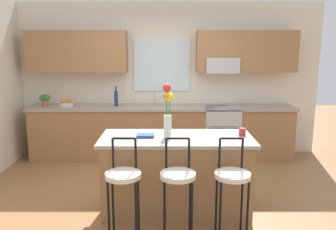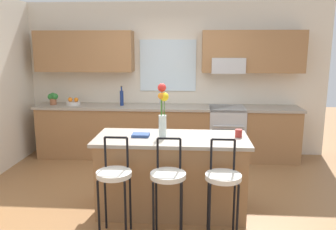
{
  "view_description": "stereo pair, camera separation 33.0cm",
  "coord_description": "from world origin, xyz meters",
  "px_view_note": "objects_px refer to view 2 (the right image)",
  "views": [
    {
      "loc": [
        0.11,
        -4.18,
        1.98
      ],
      "look_at": [
        0.1,
        0.55,
        1.0
      ],
      "focal_mm": 36.92,
      "sensor_mm": 36.0,
      "label": 1
    },
    {
      "loc": [
        0.44,
        -4.17,
        1.98
      ],
      "look_at": [
        0.1,
        0.55,
        1.0
      ],
      "focal_mm": 36.92,
      "sensor_mm": 36.0,
      "label": 2
    }
  ],
  "objects_px": {
    "bar_stool_middle": "(168,180)",
    "mug_ceramic": "(239,133)",
    "bottle_olive_oil": "(122,98)",
    "oven_range": "(226,133)",
    "cookbook": "(141,135)",
    "fruit_bowl_oranges": "(73,102)",
    "bar_stool_far": "(223,181)",
    "kitchen_island": "(172,174)",
    "potted_plant_small": "(53,98)",
    "flower_vase": "(163,109)",
    "bar_stool_near": "(114,178)"
  },
  "relations": [
    {
      "from": "bar_stool_middle",
      "to": "mug_ceramic",
      "type": "distance_m",
      "value": 1.06
    },
    {
      "from": "bottle_olive_oil",
      "to": "oven_range",
      "type": "bearing_deg",
      "value": -0.78
    },
    {
      "from": "cookbook",
      "to": "fruit_bowl_oranges",
      "type": "xyz_separation_m",
      "value": [
        -1.5,
        2.02,
        0.03
      ]
    },
    {
      "from": "oven_range",
      "to": "bar_stool_far",
      "type": "relative_size",
      "value": 0.88
    },
    {
      "from": "cookbook",
      "to": "bottle_olive_oil",
      "type": "xyz_separation_m",
      "value": [
        -0.63,
        2.02,
        0.12
      ]
    },
    {
      "from": "kitchen_island",
      "to": "bar_stool_middle",
      "type": "height_order",
      "value": "bar_stool_middle"
    },
    {
      "from": "mug_ceramic",
      "to": "potted_plant_small",
      "type": "xyz_separation_m",
      "value": [
        -3.0,
        1.97,
        0.08
      ]
    },
    {
      "from": "oven_range",
      "to": "kitchen_island",
      "type": "distance_m",
      "value": 2.16
    },
    {
      "from": "mug_ceramic",
      "to": "potted_plant_small",
      "type": "bearing_deg",
      "value": 146.74
    },
    {
      "from": "flower_vase",
      "to": "fruit_bowl_oranges",
      "type": "bearing_deg",
      "value": 130.8
    },
    {
      "from": "bar_stool_near",
      "to": "flower_vase",
      "type": "xyz_separation_m",
      "value": [
        0.45,
        0.57,
        0.61
      ]
    },
    {
      "from": "fruit_bowl_oranges",
      "to": "bottle_olive_oil",
      "type": "relative_size",
      "value": 0.7
    },
    {
      "from": "fruit_bowl_oranges",
      "to": "mug_ceramic",
      "type": "bearing_deg",
      "value": -36.73
    },
    {
      "from": "flower_vase",
      "to": "mug_ceramic",
      "type": "xyz_separation_m",
      "value": [
        0.87,
        0.07,
        -0.28
      ]
    },
    {
      "from": "bar_stool_middle",
      "to": "cookbook",
      "type": "relative_size",
      "value": 5.21
    },
    {
      "from": "flower_vase",
      "to": "bottle_olive_oil",
      "type": "bearing_deg",
      "value": 113.65
    },
    {
      "from": "oven_range",
      "to": "potted_plant_small",
      "type": "distance_m",
      "value": 3.11
    },
    {
      "from": "oven_range",
      "to": "bar_stool_near",
      "type": "bearing_deg",
      "value": -118.07
    },
    {
      "from": "bar_stool_middle",
      "to": "bottle_olive_oil",
      "type": "xyz_separation_m",
      "value": [
        -0.99,
        2.61,
        0.42
      ]
    },
    {
      "from": "bar_stool_near",
      "to": "flower_vase",
      "type": "height_order",
      "value": "flower_vase"
    },
    {
      "from": "flower_vase",
      "to": "fruit_bowl_oranges",
      "type": "relative_size",
      "value": 2.59
    },
    {
      "from": "cookbook",
      "to": "potted_plant_small",
      "type": "height_order",
      "value": "potted_plant_small"
    },
    {
      "from": "bar_stool_middle",
      "to": "bar_stool_far",
      "type": "relative_size",
      "value": 1.0
    },
    {
      "from": "fruit_bowl_oranges",
      "to": "potted_plant_small",
      "type": "distance_m",
      "value": 0.37
    },
    {
      "from": "flower_vase",
      "to": "potted_plant_small",
      "type": "height_order",
      "value": "flower_vase"
    },
    {
      "from": "mug_ceramic",
      "to": "cookbook",
      "type": "height_order",
      "value": "mug_ceramic"
    },
    {
      "from": "bar_stool_near",
      "to": "kitchen_island",
      "type": "bearing_deg",
      "value": 47.02
    },
    {
      "from": "oven_range",
      "to": "cookbook",
      "type": "height_order",
      "value": "cookbook"
    },
    {
      "from": "bottle_olive_oil",
      "to": "potted_plant_small",
      "type": "height_order",
      "value": "bottle_olive_oil"
    },
    {
      "from": "bar_stool_middle",
      "to": "flower_vase",
      "type": "xyz_separation_m",
      "value": [
        -0.1,
        0.57,
        0.61
      ]
    },
    {
      "from": "bar_stool_near",
      "to": "cookbook",
      "type": "relative_size",
      "value": 5.21
    },
    {
      "from": "mug_ceramic",
      "to": "bottle_olive_oil",
      "type": "xyz_separation_m",
      "value": [
        -1.77,
        1.97,
        0.09
      ]
    },
    {
      "from": "oven_range",
      "to": "kitchen_island",
      "type": "height_order",
      "value": "same"
    },
    {
      "from": "kitchen_island",
      "to": "mug_ceramic",
      "type": "height_order",
      "value": "mug_ceramic"
    },
    {
      "from": "oven_range",
      "to": "flower_vase",
      "type": "distance_m",
      "value": 2.36
    },
    {
      "from": "bar_stool_middle",
      "to": "bar_stool_far",
      "type": "distance_m",
      "value": 0.55
    },
    {
      "from": "bottle_olive_oil",
      "to": "potted_plant_small",
      "type": "bearing_deg",
      "value": 179.98
    },
    {
      "from": "kitchen_island",
      "to": "bar_stool_far",
      "type": "xyz_separation_m",
      "value": [
        0.55,
        -0.59,
        0.17
      ]
    },
    {
      "from": "bar_stool_near",
      "to": "fruit_bowl_oranges",
      "type": "height_order",
      "value": "fruit_bowl_oranges"
    },
    {
      "from": "oven_range",
      "to": "bottle_olive_oil",
      "type": "distance_m",
      "value": 1.92
    },
    {
      "from": "kitchen_island",
      "to": "bar_stool_near",
      "type": "height_order",
      "value": "bar_stool_near"
    },
    {
      "from": "mug_ceramic",
      "to": "bottle_olive_oil",
      "type": "relative_size",
      "value": 0.26
    },
    {
      "from": "bar_stool_near",
      "to": "potted_plant_small",
      "type": "distance_m",
      "value": 3.13
    },
    {
      "from": "bar_stool_near",
      "to": "cookbook",
      "type": "height_order",
      "value": "bar_stool_near"
    },
    {
      "from": "bar_stool_middle",
      "to": "bar_stool_near",
      "type": "bearing_deg",
      "value": 180.0
    },
    {
      "from": "potted_plant_small",
      "to": "kitchen_island",
      "type": "bearing_deg",
      "value": -42.18
    },
    {
      "from": "oven_range",
      "to": "fruit_bowl_oranges",
      "type": "relative_size",
      "value": 3.83
    },
    {
      "from": "flower_vase",
      "to": "mug_ceramic",
      "type": "bearing_deg",
      "value": 4.84
    },
    {
      "from": "kitchen_island",
      "to": "mug_ceramic",
      "type": "relative_size",
      "value": 19.64
    },
    {
      "from": "kitchen_island",
      "to": "fruit_bowl_oranges",
      "type": "relative_size",
      "value": 7.36
    }
  ]
}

